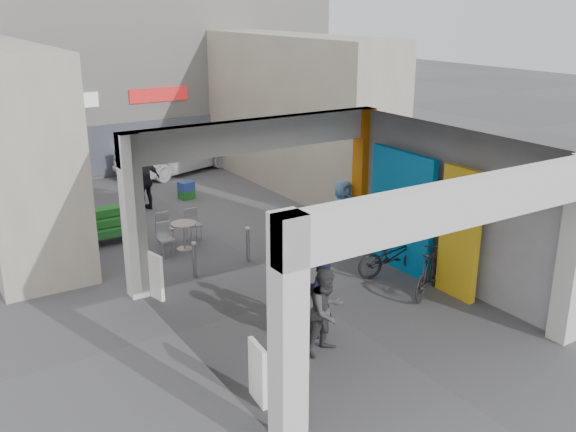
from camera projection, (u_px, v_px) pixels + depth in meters
ground at (308, 297)px, 13.63m from camera, size 90.00×90.00×0.00m
arcade_canopy at (355, 199)px, 12.51m from camera, size 6.40×6.45×6.40m
far_building at (98, 59)px, 23.62m from camera, size 18.00×4.08×8.00m
plaza_bldg_left at (4, 143)px, 16.60m from camera, size 2.00×9.00×5.00m
plaza_bldg_right at (295, 113)px, 21.14m from camera, size 2.00×9.00×5.00m
bollard_left at (195, 260)px, 14.49m from camera, size 0.09×0.09×0.82m
bollard_center at (248, 245)px, 15.39m from camera, size 0.09×0.09×0.84m
bollard_right at (315, 231)px, 16.17m from camera, size 0.09×0.09×0.96m
advert_board_near at (258, 372)px, 9.90m from camera, size 0.15×0.56×1.00m
advert_board_far at (155, 276)px, 13.43m from camera, size 0.20×0.55×1.00m
cafe_set at (176, 236)px, 16.34m from camera, size 1.38×1.12×0.84m
produce_stand at (109, 229)px, 16.66m from camera, size 1.34×0.73×0.88m
crate_stack at (186, 190)px, 20.38m from camera, size 0.52×0.44×0.56m
border_collie at (319, 287)px, 13.51m from camera, size 0.23×0.46×0.63m
man_with_dog at (320, 298)px, 11.80m from camera, size 0.66×0.56×1.54m
man_back_turned at (327, 311)px, 11.24m from camera, size 0.88×0.75×1.59m
man_elderly at (342, 211)px, 16.50m from camera, size 0.89×0.66×1.68m
man_crates at (145, 181)px, 19.11m from camera, size 1.15×0.72×1.82m
bicycle_front at (393, 255)px, 14.60m from camera, size 1.86×0.92×0.94m
bicycle_rear at (429, 272)px, 13.61m from camera, size 1.70×1.23×1.01m
white_van at (175, 152)px, 23.47m from camera, size 4.87×3.09×1.54m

